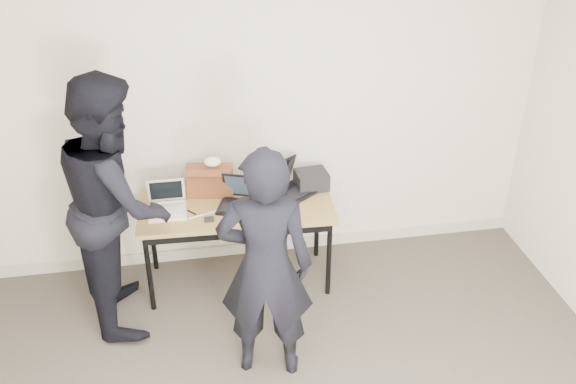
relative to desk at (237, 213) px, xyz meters
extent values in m
cube|color=beige|center=(0.26, 0.43, 0.69)|extent=(4.50, 0.05, 2.70)
cube|color=olive|center=(0.00, 0.01, 0.04)|extent=(1.52, 0.70, 0.03)
cylinder|color=black|center=(-0.70, -0.23, -0.32)|extent=(0.04, 0.04, 0.68)
cylinder|color=black|center=(0.68, -0.28, -0.32)|extent=(0.04, 0.04, 0.68)
cylinder|color=black|center=(-0.68, 0.30, -0.32)|extent=(0.04, 0.04, 0.68)
cylinder|color=black|center=(0.70, 0.25, -0.32)|extent=(0.04, 0.04, 0.68)
cube|color=black|center=(-0.01, -0.27, -0.02)|extent=(1.40, 0.07, 0.06)
cube|color=beige|center=(-0.52, -0.01, 0.08)|extent=(0.29, 0.24, 0.03)
cube|color=beige|center=(-0.52, -0.04, 0.10)|extent=(0.23, 0.13, 0.01)
cube|color=beige|center=(-0.52, 0.12, 0.19)|extent=(0.28, 0.05, 0.20)
cube|color=black|center=(-0.52, 0.11, 0.19)|extent=(0.24, 0.03, 0.16)
cube|color=beige|center=(-0.52, 0.10, 0.09)|extent=(0.26, 0.02, 0.02)
cube|color=black|center=(0.01, -0.04, 0.07)|extent=(0.36, 0.32, 0.02)
cube|color=black|center=(0.00, -0.06, 0.08)|extent=(0.28, 0.20, 0.01)
cube|color=black|center=(0.06, 0.10, 0.19)|extent=(0.31, 0.17, 0.22)
cube|color=#26333F|center=(0.06, 0.09, 0.19)|extent=(0.26, 0.14, 0.18)
cube|color=black|center=(0.05, 0.07, 0.08)|extent=(0.26, 0.11, 0.01)
cube|color=black|center=(0.46, 0.10, 0.07)|extent=(0.43, 0.41, 0.02)
cube|color=black|center=(0.48, 0.08, 0.09)|extent=(0.31, 0.28, 0.01)
cube|color=black|center=(0.36, 0.24, 0.20)|extent=(0.33, 0.27, 0.24)
cube|color=black|center=(0.37, 0.23, 0.20)|extent=(0.28, 0.23, 0.19)
cube|color=black|center=(0.38, 0.21, 0.08)|extent=(0.27, 0.20, 0.02)
cube|color=brown|center=(-0.18, 0.23, 0.18)|extent=(0.38, 0.21, 0.24)
cube|color=brown|center=(-0.19, 0.17, 0.28)|extent=(0.37, 0.13, 0.07)
cube|color=brown|center=(-0.02, 0.21, 0.16)|extent=(0.03, 0.10, 0.02)
ellipsoid|color=white|center=(-0.15, 0.23, 0.34)|extent=(0.14, 0.11, 0.08)
cube|color=black|center=(0.63, 0.19, 0.13)|extent=(0.27, 0.23, 0.14)
cube|color=black|center=(-0.22, -0.17, 0.07)|extent=(0.07, 0.05, 0.03)
cube|color=silver|center=(-0.24, -0.07, 0.06)|extent=(0.27, 0.10, 0.01)
cube|color=black|center=(0.20, 0.20, 0.06)|extent=(0.25, 0.02, 0.01)
cube|color=silver|center=(-0.02, -0.11, 0.06)|extent=(0.18, 0.18, 0.01)
cube|color=black|center=(-0.42, 0.06, 0.06)|extent=(0.22, 0.26, 0.01)
imported|color=black|center=(0.09, -0.97, 0.18)|extent=(0.68, 0.52, 1.69)
imported|color=black|center=(-0.86, -0.18, 0.30)|extent=(0.81, 1.00, 1.92)
cube|color=#AFA891|center=(0.26, 0.39, -0.61)|extent=(4.50, 0.03, 0.10)
camera|label=1|loc=(-0.33, -4.23, 2.63)|focal=40.00mm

